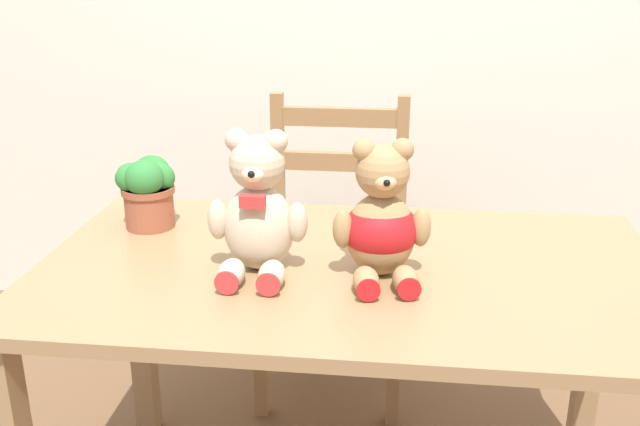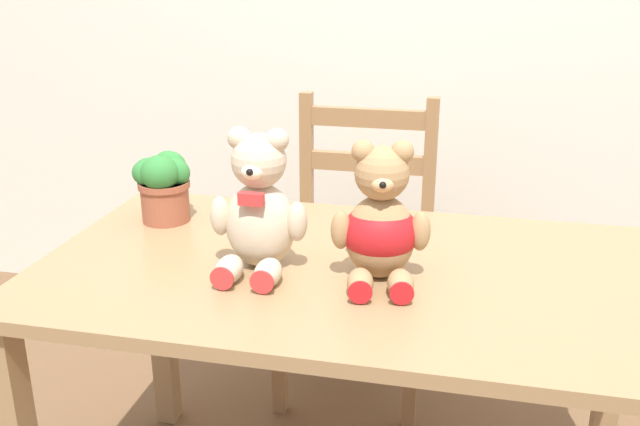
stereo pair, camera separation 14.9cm
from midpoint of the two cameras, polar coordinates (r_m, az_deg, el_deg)
name	(u,v)px [view 1 (the left image)]	position (r m, az deg, el deg)	size (l,w,h in m)	color
dining_table	(350,307)	(1.61, -0.29, -7.57)	(1.37, 0.79, 0.74)	#9E7A51
wooden_chair_behind	(335,251)	(2.32, -0.66, -3.06)	(0.45, 0.41, 0.96)	#997047
teddy_bear_left	(258,212)	(1.51, -7.85, 0.04)	(0.21, 0.21, 0.31)	beige
teddy_bear_right	(381,223)	(1.47, 2.07, -0.85)	(0.21, 0.23, 0.30)	tan
potted_plant	(147,189)	(1.82, -15.98, 1.83)	(0.15, 0.14, 0.18)	#9E5138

